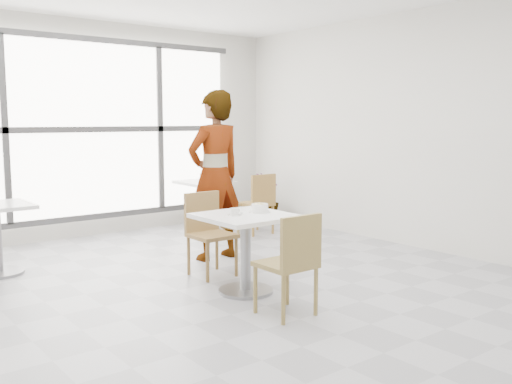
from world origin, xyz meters
TOP-DOWN VIEW (x-y plane):
  - floor at (0.00, 0.00)m, footprint 7.00×7.00m
  - wall_back at (0.00, 3.50)m, footprint 6.00×0.00m
  - wall_right at (3.00, 0.00)m, footprint 0.00×7.00m
  - window at (0.00, 3.44)m, footprint 4.60×0.07m
  - main_table at (0.11, -0.01)m, footprint 0.80×0.80m
  - chair_near at (-0.01, -0.79)m, footprint 0.42×0.42m
  - chair_far at (0.18, 0.75)m, footprint 0.42×0.42m
  - oatmeal_bowl at (0.29, 0.01)m, footprint 0.21×0.21m
  - coffee_cup at (-0.00, 0.02)m, footprint 0.16×0.13m
  - person at (0.63, 1.27)m, footprint 0.75×0.51m
  - bg_table_right at (1.43, 2.71)m, footprint 0.70×0.70m
  - bg_chair_right_near at (1.93, 2.08)m, footprint 0.42×0.42m
  - bg_chair_right_far at (1.52, 2.52)m, footprint 0.42×0.42m
  - plant_right at (2.61, 2.76)m, footprint 0.55×0.55m

SIDE VIEW (x-z plane):
  - floor at x=0.00m, z-range 0.00..0.00m
  - plant_right at x=2.61m, z-range 0.00..0.78m
  - bg_table_right at x=1.43m, z-range 0.11..0.86m
  - chair_near at x=-0.01m, z-range 0.07..0.94m
  - chair_far at x=0.18m, z-range 0.07..0.94m
  - bg_chair_right_near at x=1.93m, z-range 0.07..0.94m
  - bg_chair_right_far at x=1.52m, z-range 0.07..0.94m
  - main_table at x=0.11m, z-range 0.15..0.90m
  - coffee_cup at x=0.00m, z-range 0.75..0.81m
  - oatmeal_bowl at x=0.29m, z-range 0.75..0.84m
  - person at x=0.63m, z-range 0.00..1.97m
  - window at x=0.00m, z-range 0.24..2.76m
  - wall_back at x=0.00m, z-range -1.50..4.50m
  - wall_right at x=3.00m, z-range -2.00..5.00m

